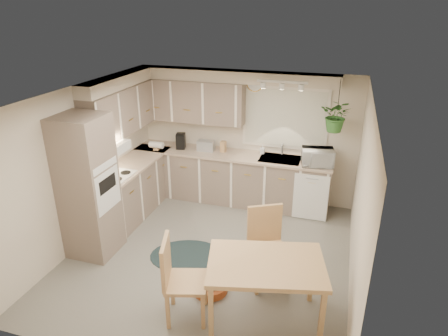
{
  "coord_description": "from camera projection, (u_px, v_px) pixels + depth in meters",
  "views": [
    {
      "loc": [
        1.68,
        -4.69,
        3.5
      ],
      "look_at": [
        0.06,
        0.55,
        1.19
      ],
      "focal_mm": 32.0,
      "sensor_mm": 36.0,
      "label": 1
    }
  ],
  "objects": [
    {
      "name": "upper_cab_back",
      "position": [
        190.0,
        101.0,
        7.2
      ],
      "size": [
        2.0,
        0.35,
        0.75
      ],
      "primitive_type": "cube",
      "color": "gray",
      "rests_on": "wall_back"
    },
    {
      "name": "wall_back",
      "position": [
        246.0,
        136.0,
        7.32
      ],
      "size": [
        4.0,
        0.04,
        2.4
      ],
      "primitive_type": "cube",
      "color": "beige",
      "rests_on": "floor"
    },
    {
      "name": "dishwasher_front",
      "position": [
        310.0,
        198.0,
        6.73
      ],
      "size": [
        0.58,
        0.02,
        0.83
      ],
      "primitive_type": "cube",
      "color": "silver",
      "rests_on": "base_cab_back"
    },
    {
      "name": "cooktop",
      "position": [
        114.0,
        176.0,
        6.29
      ],
      "size": [
        0.52,
        0.58,
        0.02
      ],
      "primitive_type": "cube",
      "color": "silver",
      "rests_on": "counter_left"
    },
    {
      "name": "counter_back",
      "position": [
        230.0,
        155.0,
        7.21
      ],
      "size": [
        3.64,
        0.64,
        0.04
      ],
      "primitive_type": "cube",
      "color": "tan",
      "rests_on": "base_cab_back"
    },
    {
      "name": "wall_oven_face",
      "position": [
        108.0,
        190.0,
        5.57
      ],
      "size": [
        0.02,
        0.56,
        0.58
      ],
      "primitive_type": "cube",
      "color": "silver",
      "rests_on": "oven_stack"
    },
    {
      "name": "base_cab_back",
      "position": [
        230.0,
        178.0,
        7.41
      ],
      "size": [
        3.6,
        0.6,
        0.9
      ],
      "primitive_type": "cube",
      "color": "gray",
      "rests_on": "floor"
    },
    {
      "name": "coffee_maker",
      "position": [
        181.0,
        141.0,
        7.42
      ],
      "size": [
        0.2,
        0.23,
        0.28
      ],
      "primitive_type": "cube",
      "rotation": [
        0.0,
        0.0,
        0.25
      ],
      "color": "black",
      "rests_on": "counter_back"
    },
    {
      "name": "wall_right",
      "position": [
        361.0,
        202.0,
        4.93
      ],
      "size": [
        0.04,
        4.2,
        2.4
      ],
      "primitive_type": "cube",
      "color": "beige",
      "rests_on": "floor"
    },
    {
      "name": "braided_rug",
      "position": [
        187.0,
        255.0,
        5.92
      ],
      "size": [
        1.28,
        1.1,
        0.01
      ],
      "primitive_type": "ellipsoid",
      "rotation": [
        0.0,
        0.0,
        0.31
      ],
      "color": "black",
      "rests_on": "floor"
    },
    {
      "name": "chair_back",
      "position": [
        269.0,
        249.0,
        5.17
      ],
      "size": [
        0.66,
        0.66,
        1.05
      ],
      "primitive_type": "cube",
      "rotation": [
        0.0,
        0.0,
        3.63
      ],
      "color": "tan",
      "rests_on": "floor"
    },
    {
      "name": "wall_clock",
      "position": [
        255.0,
        83.0,
        6.88
      ],
      "size": [
        0.3,
        0.03,
        0.3
      ],
      "primitive_type": "cylinder",
      "rotation": [
        1.57,
        0.0,
        0.0
      ],
      "color": "gold",
      "rests_on": "wall_back"
    },
    {
      "name": "ceiling",
      "position": [
        207.0,
        95.0,
        5.01
      ],
      "size": [
        4.2,
        4.2,
        0.0
      ],
      "primitive_type": "plane",
      "color": "silver",
      "rests_on": "wall_back"
    },
    {
      "name": "range_hood",
      "position": [
        110.0,
        148.0,
        6.12
      ],
      "size": [
        0.4,
        0.6,
        0.14
      ],
      "primitive_type": "cube",
      "color": "silver",
      "rests_on": "upper_cab_left"
    },
    {
      "name": "hanging_plant",
      "position": [
        336.0,
        119.0,
        6.33
      ],
      "size": [
        0.57,
        0.61,
        0.41
      ],
      "primitive_type": "imported",
      "rotation": [
        0.0,
        0.0,
        -0.2
      ],
      "color": "#306628",
      "rests_on": "ceiling"
    },
    {
      "name": "soffit_back",
      "position": [
        234.0,
        76.0,
        6.82
      ],
      "size": [
        3.6,
        0.3,
        0.2
      ],
      "primitive_type": "cube",
      "color": "beige",
      "rests_on": "wall_back"
    },
    {
      "name": "soffit_left",
      "position": [
        119.0,
        81.0,
        6.43
      ],
      "size": [
        0.3,
        2.0,
        0.2
      ],
      "primitive_type": "cube",
      "color": "beige",
      "rests_on": "wall_left"
    },
    {
      "name": "microwave",
      "position": [
        318.0,
        155.0,
        6.64
      ],
      "size": [
        0.57,
        0.38,
        0.35
      ],
      "primitive_type": "imported",
      "rotation": [
        0.0,
        0.0,
        0.19
      ],
      "color": "silver",
      "rests_on": "counter_back"
    },
    {
      "name": "wall_front",
      "position": [
        132.0,
        274.0,
        3.63
      ],
      "size": [
        4.0,
        0.04,
        2.4
      ],
      "primitive_type": "cube",
      "color": "beige",
      "rests_on": "floor"
    },
    {
      "name": "soap_bottle",
      "position": [
        262.0,
        152.0,
        7.18
      ],
      "size": [
        0.08,
        0.17,
        0.08
      ],
      "primitive_type": "imported",
      "rotation": [
        0.0,
        0.0,
        0.0
      ],
      "color": "silver",
      "rests_on": "counter_back"
    },
    {
      "name": "base_cab_left",
      "position": [
        134.0,
        189.0,
        7.0
      ],
      "size": [
        0.6,
        1.85,
        0.9
      ],
      "primitive_type": "cube",
      "color": "gray",
      "rests_on": "floor"
    },
    {
      "name": "sink",
      "position": [
        280.0,
        161.0,
        6.99
      ],
      "size": [
        0.7,
        0.48,
        0.1
      ],
      "primitive_type": "cube",
      "color": "#A9ACB1",
      "rests_on": "counter_back"
    },
    {
      "name": "upper_cab_left",
      "position": [
        123.0,
        110.0,
        6.61
      ],
      "size": [
        0.35,
        2.0,
        0.75
      ],
      "primitive_type": "cube",
      "color": "gray",
      "rests_on": "wall_left"
    },
    {
      "name": "pet_bed",
      "position": [
        210.0,
        287.0,
        5.2
      ],
      "size": [
        0.51,
        0.51,
        0.11
      ],
      "primitive_type": "cylinder",
      "rotation": [
        0.0,
        0.0,
        0.12
      ],
      "color": "#AF4D23",
      "rests_on": "floor"
    },
    {
      "name": "window_frame",
      "position": [
        285.0,
        118.0,
        6.96
      ],
      "size": [
        1.5,
        0.02,
        1.1
      ],
      "primitive_type": "cube",
      "color": "silver",
      "rests_on": "wall_back"
    },
    {
      "name": "track_light_bar",
      "position": [
        282.0,
        82.0,
        6.21
      ],
      "size": [
        0.8,
        0.04,
        0.04
      ],
      "primitive_type": "cube",
      "color": "silver",
      "rests_on": "ceiling"
    },
    {
      "name": "wall_left",
      "position": [
        83.0,
        165.0,
        6.02
      ],
      "size": [
        0.04,
        4.2,
        2.4
      ],
      "primitive_type": "cube",
      "color": "beige",
      "rests_on": "floor"
    },
    {
      "name": "floor",
      "position": [
        209.0,
        255.0,
        5.94
      ],
      "size": [
        4.2,
        4.2,
        0.0
      ],
      "primitive_type": "plane",
      "color": "slate",
      "rests_on": "ground"
    },
    {
      "name": "window_blinds",
      "position": [
        285.0,
        118.0,
        6.95
      ],
      "size": [
        1.4,
        0.02,
        1.0
      ],
      "primitive_type": "cube",
      "color": "beige",
      "rests_on": "wall_back"
    },
    {
      "name": "dining_table",
      "position": [
        265.0,
        292.0,
        4.58
      ],
      "size": [
        1.46,
        1.15,
        0.82
      ],
      "primitive_type": "cube",
      "rotation": [
        0.0,
        0.0,
        0.24
      ],
      "color": "tan",
      "rests_on": "floor"
    },
    {
      "name": "toaster",
      "position": [
        206.0,
        146.0,
        7.33
      ],
      "size": [
        0.32,
        0.19,
        0.19
      ],
      "primitive_type": "cube",
      "rotation": [
        0.0,
        0.0,
        0.05
      ],
      "color": "#A9ACB1",
      "rests_on": "counter_back"
    },
    {
      "name": "oven_stack",
      "position": [
        88.0,
        187.0,
        5.66
      ],
      "size": [
        0.65,
        0.65,
        2.1
      ],
      "primitive_type": "cube",
      "color": "gray",
      "rests_on": "floor"
    },
    {
      "name": "knife_block",
      "position": [
        223.0,
        147.0,
        7.26
      ],
      "size": [
        0.1,
        0.1,
        0.2
      ],
      "primitive_type": "cube",
      "rotation": [
        0.0,
        0.0,
        -0.13
      ],
      "color": "tan",
      "rests_on": "counter_back"
    },
    {
      "name": "chair_left",
      "position": [
        186.0,
        280.0,
        4.6
      ],
      "size": [
        0.61,
        0.61,
        1.05
      ],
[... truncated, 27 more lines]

